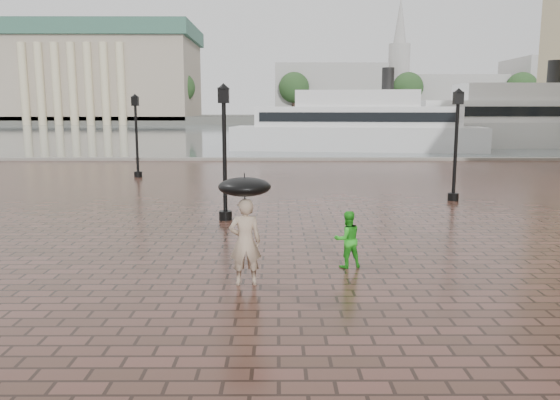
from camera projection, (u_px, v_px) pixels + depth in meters
name	position (u px, v px, depth m)	size (l,w,h in m)	color
ground	(544.00, 345.00, 8.65)	(300.00, 300.00, 0.00)	#382219
harbour_water	(301.00, 130.00, 99.41)	(240.00, 240.00, 0.00)	#4E585E
quay_edge	(335.00, 160.00, 40.22)	(80.00, 0.60, 0.30)	slate
far_shore	(292.00, 119.00, 166.34)	(300.00, 60.00, 2.00)	#4C4C47
museum	(92.00, 72.00, 148.85)	(57.00, 32.50, 26.00)	gray
distant_skyline	(462.00, 89.00, 155.26)	(102.50, 22.00, 33.00)	#A19D98
far_trees	(294.00, 88.00, 143.26)	(188.00, 8.00, 13.50)	#2D2119
street_lamps	(260.00, 142.00, 23.38)	(15.44, 12.44, 4.40)	black
adult_pedestrian	(245.00, 242.00, 11.51)	(0.68, 0.45, 1.86)	tan
child_pedestrian	(347.00, 239.00, 12.84)	(0.65, 0.51, 1.35)	green
ferry_near	(356.00, 126.00, 49.67)	(23.07, 8.41, 7.39)	silver
ferry_far	(520.00, 121.00, 54.60)	(26.15, 7.06, 8.52)	silver
umbrella	(245.00, 187.00, 11.32)	(1.10, 1.10, 1.19)	black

